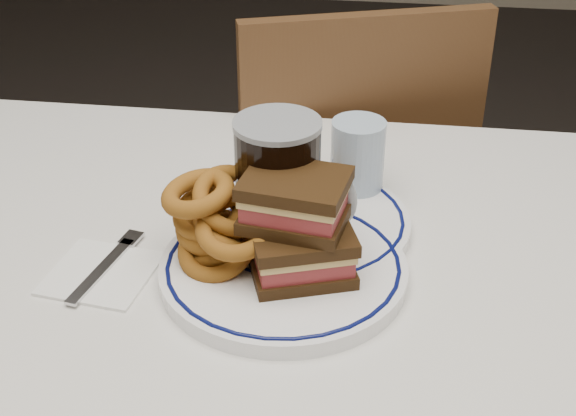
# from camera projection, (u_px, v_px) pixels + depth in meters

# --- Properties ---
(dining_table) EXTENTS (1.27, 0.87, 0.75)m
(dining_table) POSITION_uv_depth(u_px,v_px,m) (260.00, 344.00, 0.98)
(dining_table) COLOR silver
(dining_table) RESTS_ON floor
(chair_far) EXTENTS (0.53, 0.53, 0.90)m
(chair_far) POSITION_uv_depth(u_px,v_px,m) (342.00, 202.00, 1.56)
(chair_far) COLOR #4A2C17
(chair_far) RESTS_ON floor
(main_plate) EXTENTS (0.28, 0.28, 0.02)m
(main_plate) POSITION_uv_depth(u_px,v_px,m) (283.00, 269.00, 0.92)
(main_plate) COLOR white
(main_plate) RESTS_ON dining_table
(reuben_sandwich) EXTENTS (0.14, 0.13, 0.11)m
(reuben_sandwich) POSITION_uv_depth(u_px,v_px,m) (298.00, 226.00, 0.87)
(reuben_sandwich) COLOR black
(reuben_sandwich) RESTS_ON main_plate
(onion_rings_main) EXTENTS (0.14, 0.13, 0.13)m
(onion_rings_main) POSITION_uv_depth(u_px,v_px,m) (222.00, 223.00, 0.91)
(onion_rings_main) COLOR #67340D
(onion_rings_main) RESTS_ON main_plate
(ketchup_ramekin) EXTENTS (0.05, 0.05, 0.03)m
(ketchup_ramekin) POSITION_uv_depth(u_px,v_px,m) (284.00, 205.00, 0.99)
(ketchup_ramekin) COLOR white
(ketchup_ramekin) RESTS_ON main_plate
(beer_mug) EXTENTS (0.15, 0.10, 0.17)m
(beer_mug) POSITION_uv_depth(u_px,v_px,m) (281.00, 186.00, 0.93)
(beer_mug) COLOR black
(beer_mug) RESTS_ON dining_table
(water_glass) EXTENTS (0.07, 0.07, 0.11)m
(water_glass) POSITION_uv_depth(u_px,v_px,m) (357.00, 161.00, 1.05)
(water_glass) COLOR #A2B7D1
(water_glass) RESTS_ON dining_table
(far_plate) EXTENTS (0.27, 0.27, 0.02)m
(far_plate) POSITION_uv_depth(u_px,v_px,m) (300.00, 223.00, 1.00)
(far_plate) COLOR white
(far_plate) RESTS_ON dining_table
(onion_rings_far) EXTENTS (0.10, 0.14, 0.07)m
(onion_rings_far) POSITION_uv_depth(u_px,v_px,m) (302.00, 206.00, 0.98)
(onion_rings_far) COLOR #67340D
(onion_rings_far) RESTS_ON far_plate
(napkin_fork) EXTENTS (0.13, 0.15, 0.01)m
(napkin_fork) POSITION_uv_depth(u_px,v_px,m) (103.00, 271.00, 0.93)
(napkin_fork) COLOR white
(napkin_fork) RESTS_ON dining_table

